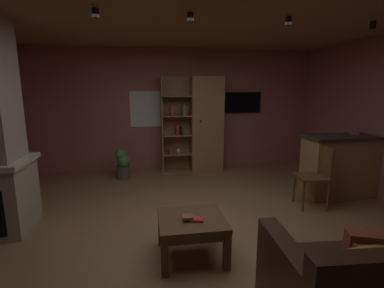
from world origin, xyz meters
The scene contains 17 objects.
floor centered at (0.00, 0.00, -0.01)m, with size 6.16×5.87×0.02m, color olive.
wall_back centered at (0.00, 2.97, 1.29)m, with size 6.28×0.06×2.58m, color #9E5B56.
ceiling centered at (0.00, 0.00, 2.59)m, with size 6.16×5.87×0.02m, color #8E6B47.
window_pane_back centered at (-0.59, 2.93, 1.33)m, with size 0.64×0.01×0.74m, color white.
bookshelf_cabinet centered at (0.60, 2.69, 1.00)m, with size 1.29×0.41×2.00m.
kitchen_bar_counter centered at (2.63, 0.88, 0.51)m, with size 1.38×0.57×1.01m.
tissue_box centered at (2.80, 0.96, 1.07)m, with size 0.12×0.12×0.11m, color #995972.
coffee_table centered at (-0.14, -0.46, 0.36)m, with size 0.69×0.64×0.44m.
table_book_0 centered at (-0.10, -0.53, 0.45)m, with size 0.14×0.11×0.03m, color #B22D2D.
table_book_1 centered at (-0.20, -0.51, 0.48)m, with size 0.11×0.11×0.02m, color brown.
dining_chair centered at (1.91, 0.53, 0.53)m, with size 0.48×0.48×0.92m.
potted_floor_plant centered at (-1.06, 2.38, 0.30)m, with size 0.29×0.28×0.60m.
wall_mounted_tv centered at (1.55, 2.90, 1.45)m, with size 0.81×0.06×0.46m.
track_light_spot_1 centered at (-1.06, 0.04, 2.51)m, with size 0.07×0.07×0.09m, color black.
track_light_spot_2 centered at (-0.08, 0.04, 2.51)m, with size 0.07×0.07×0.09m, color black.
track_light_spot_3 centered at (1.06, 0.05, 2.51)m, with size 0.07×0.07×0.09m, color black.
track_light_spot_4 centered at (2.16, 0.07, 2.51)m, with size 0.07×0.07×0.09m, color black.
Camera 1 is at (-0.58, -3.16, 1.76)m, focal length 26.50 mm.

